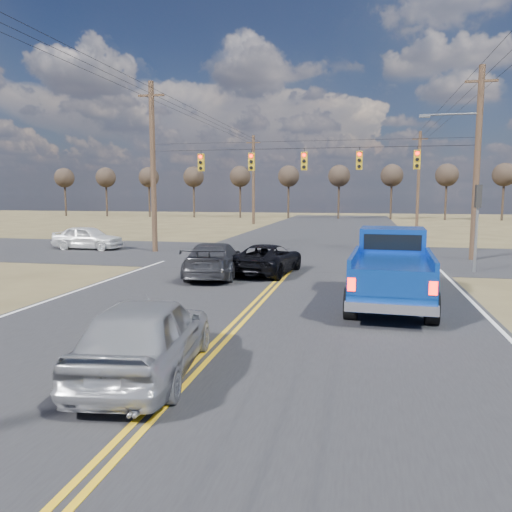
% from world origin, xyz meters
% --- Properties ---
extents(ground, '(160.00, 160.00, 0.00)m').
position_xyz_m(ground, '(0.00, 0.00, 0.00)').
color(ground, brown).
rests_on(ground, ground).
extents(road_main, '(14.00, 120.00, 0.02)m').
position_xyz_m(road_main, '(0.00, 10.00, 0.00)').
color(road_main, '#28282B').
rests_on(road_main, ground).
extents(road_cross, '(120.00, 12.00, 0.02)m').
position_xyz_m(road_cross, '(0.00, 18.00, 0.00)').
color(road_cross, '#28282B').
rests_on(road_cross, ground).
extents(signal_gantry, '(19.60, 4.83, 10.00)m').
position_xyz_m(signal_gantry, '(0.50, 17.79, 5.06)').
color(signal_gantry, '#473323').
rests_on(signal_gantry, ground).
extents(utility_poles, '(19.60, 58.32, 10.00)m').
position_xyz_m(utility_poles, '(0.00, 17.00, 5.23)').
color(utility_poles, '#473323').
rests_on(utility_poles, ground).
extents(treeline, '(87.00, 117.80, 7.40)m').
position_xyz_m(treeline, '(0.00, 26.96, 5.70)').
color(treeline, '#33261C').
rests_on(treeline, ground).
extents(pickup_truck, '(2.78, 6.40, 2.36)m').
position_xyz_m(pickup_truck, '(4.18, 6.07, 1.15)').
color(pickup_truck, black).
rests_on(pickup_truck, ground).
extents(silver_suv, '(2.47, 4.89, 1.60)m').
position_xyz_m(silver_suv, '(-0.80, -1.35, 0.80)').
color(silver_suv, '#96979D').
rests_on(silver_suv, ground).
extents(black_suv, '(2.79, 4.99, 1.32)m').
position_xyz_m(black_suv, '(-0.80, 11.30, 0.66)').
color(black_suv, black).
rests_on(black_suv, ground).
extents(white_car_queue, '(1.73, 4.64, 1.52)m').
position_xyz_m(white_car_queue, '(4.60, 10.00, 0.76)').
color(white_car_queue, silver).
rests_on(white_car_queue, ground).
extents(dgrey_car_queue, '(2.59, 5.26, 1.47)m').
position_xyz_m(dgrey_car_queue, '(-2.83, 10.00, 0.74)').
color(dgrey_car_queue, '#333438').
rests_on(dgrey_car_queue, ground).
extents(cross_car_west, '(1.93, 4.46, 1.50)m').
position_xyz_m(cross_car_west, '(-13.68, 18.34, 0.75)').
color(cross_car_west, white).
rests_on(cross_car_west, ground).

